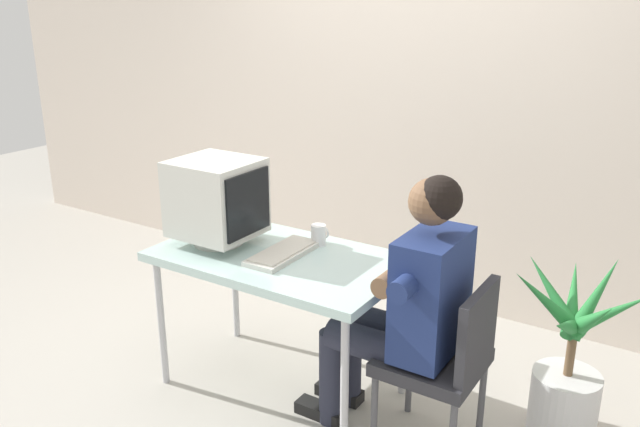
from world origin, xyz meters
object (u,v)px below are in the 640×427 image
object	(u,v)px
desk	(280,265)
potted_plant	(568,366)
keyboard	(284,252)
person_seated	(407,302)
office_chair	(445,356)
crt_monitor	(217,198)
desk_mug	(319,235)

from	to	relation	value
desk	potted_plant	size ratio (longest dim) A/B	1.41
keyboard	person_seated	distance (m)	0.66
office_chair	person_seated	bearing A→B (deg)	180.00
crt_monitor	desk_mug	size ratio (longest dim) A/B	4.12
crt_monitor	potted_plant	bearing A→B (deg)	15.05
desk	desk_mug	size ratio (longest dim) A/B	11.53
desk	crt_monitor	xyz separation A→B (m)	(-0.34, -0.04, 0.29)
crt_monitor	potted_plant	world-z (taller)	crt_monitor
keyboard	office_chair	bearing A→B (deg)	-1.13
desk	potted_plant	xyz separation A→B (m)	(1.29, 0.40, -0.34)
keyboard	person_seated	size ratio (longest dim) A/B	0.34
person_seated	potted_plant	world-z (taller)	person_seated
person_seated	desk_mug	size ratio (longest dim) A/B	12.03
potted_plant	office_chair	bearing A→B (deg)	-135.61
potted_plant	crt_monitor	bearing A→B (deg)	-164.95
desk	desk_mug	distance (m)	0.26
keyboard	potted_plant	size ratio (longest dim) A/B	0.50
crt_monitor	potted_plant	distance (m)	1.81
crt_monitor	keyboard	size ratio (longest dim) A/B	1.00
desk	office_chair	world-z (taller)	office_chair
desk	person_seated	distance (m)	0.68
potted_plant	desk	bearing A→B (deg)	-162.77
desk	office_chair	distance (m)	0.89
desk	office_chair	size ratio (longest dim) A/B	1.49
desk_mug	office_chair	bearing A→B (deg)	-16.43
desk	potted_plant	world-z (taller)	potted_plant
person_seated	desk	bearing A→B (deg)	178.77
office_chair	desk_mug	xyz separation A→B (m)	(-0.78, 0.23, 0.32)
keyboard	potted_plant	bearing A→B (deg)	17.42
desk	person_seated	xyz separation A→B (m)	(0.68, -0.01, -0.01)
crt_monitor	keyboard	xyz separation A→B (m)	(0.37, 0.04, -0.22)
person_seated	potted_plant	size ratio (longest dim) A/B	1.48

